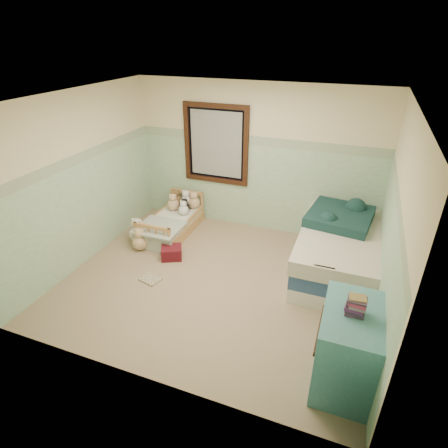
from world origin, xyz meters
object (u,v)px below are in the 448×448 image
at_px(twin_bed_frame, 335,262).
at_px(red_pillow, 172,253).
at_px(plush_floor_cream, 138,234).
at_px(dresser, 347,348).
at_px(plush_floor_tan, 140,242).
at_px(toddler_bed_frame, 172,228).
at_px(floor_book, 151,279).

height_order(twin_bed_frame, red_pillow, twin_bed_frame).
bearing_deg(plush_floor_cream, dresser, -25.68).
height_order(plush_floor_cream, plush_floor_tan, plush_floor_cream).
distance_m(plush_floor_tan, twin_bed_frame, 3.07).
xyz_separation_m(twin_bed_frame, dresser, (0.27, -2.01, 0.33)).
bearing_deg(red_pillow, plush_floor_tan, 175.17).
relative_size(toddler_bed_frame, twin_bed_frame, 0.64).
height_order(toddler_bed_frame, red_pillow, red_pillow).
distance_m(toddler_bed_frame, dresser, 3.77).
height_order(toddler_bed_frame, floor_book, toddler_bed_frame).
bearing_deg(floor_book, red_pillow, 102.53).
relative_size(plush_floor_cream, floor_book, 1.04).
xyz_separation_m(twin_bed_frame, floor_book, (-2.44, -1.23, -0.10)).
bearing_deg(plush_floor_tan, floor_book, -49.52).
relative_size(plush_floor_cream, red_pillow, 0.94).
height_order(toddler_bed_frame, dresser, dresser).
bearing_deg(floor_book, dresser, -2.30).
bearing_deg(dresser, red_pillow, 152.43).
relative_size(dresser, red_pillow, 2.84).
bearing_deg(plush_floor_cream, red_pillow, -18.53).
xyz_separation_m(toddler_bed_frame, dresser, (3.08, -2.15, 0.35)).
xyz_separation_m(toddler_bed_frame, red_pillow, (0.38, -0.74, 0.01)).
bearing_deg(plush_floor_cream, plush_floor_tan, -50.16).
bearing_deg(plush_floor_tan, plush_floor_cream, 129.84).
bearing_deg(plush_floor_tan, toddler_bed_frame, 73.28).
height_order(plush_floor_cream, floor_book, plush_floor_cream).
distance_m(plush_floor_tan, floor_book, 0.90).
bearing_deg(dresser, twin_bed_frame, 97.52).
distance_m(plush_floor_cream, plush_floor_tan, 0.27).
bearing_deg(red_pillow, plush_floor_cream, 161.47).
bearing_deg(toddler_bed_frame, floor_book, -74.88).
height_order(plush_floor_tan, floor_book, plush_floor_tan).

